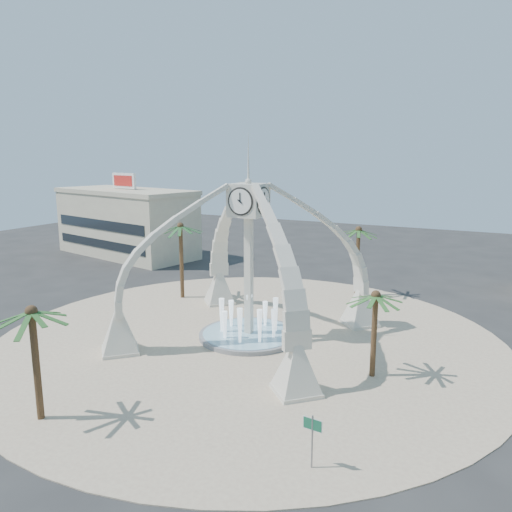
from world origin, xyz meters
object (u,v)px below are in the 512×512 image
at_px(clock_tower, 249,259).
at_px(palm_east, 376,296).
at_px(palm_south, 31,313).
at_px(palm_north, 359,231).
at_px(street_sign, 312,431).
at_px(fountain, 249,334).
at_px(palm_west, 180,227).

relative_size(clock_tower, palm_east, 2.84).
height_order(palm_east, palm_south, palm_south).
xyz_separation_m(palm_east, palm_north, (-6.42, 18.47, 1.35)).
relative_size(palm_east, street_sign, 2.34).
height_order(clock_tower, fountain, clock_tower).
bearing_deg(street_sign, palm_south, -164.15).
bearing_deg(palm_west, palm_north, 29.70).
distance_m(palm_north, street_sign, 30.72).
bearing_deg(palm_north, palm_south, -104.81).
distance_m(palm_west, street_sign, 30.76).
relative_size(clock_tower, palm_north, 2.30).
bearing_deg(fountain, palm_east, -13.52).
xyz_separation_m(clock_tower, palm_west, (-11.47, 6.98, 0.84)).
bearing_deg(fountain, palm_north, 75.22).
bearing_deg(fountain, palm_south, -104.84).
xyz_separation_m(fountain, palm_east, (10.62, -2.55, 5.22)).
bearing_deg(street_sign, fountain, 133.44).
relative_size(fountain, palm_west, 0.97).
relative_size(palm_east, palm_south, 0.90).
height_order(palm_west, street_sign, palm_west).
bearing_deg(palm_south, clock_tower, 75.16).
bearing_deg(palm_south, fountain, 75.16).
bearing_deg(palm_west, street_sign, -43.11).
height_order(palm_south, street_sign, palm_south).
bearing_deg(clock_tower, palm_south, -104.84).
distance_m(palm_west, palm_south, 24.48).
relative_size(palm_west, street_sign, 3.06).
bearing_deg(clock_tower, palm_east, -13.52).
bearing_deg(palm_east, street_sign, -89.91).
xyz_separation_m(clock_tower, street_sign, (10.64, -13.72, -4.56)).
bearing_deg(clock_tower, street_sign, -52.20).
xyz_separation_m(palm_west, palm_south, (7.12, -23.40, -1.17)).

